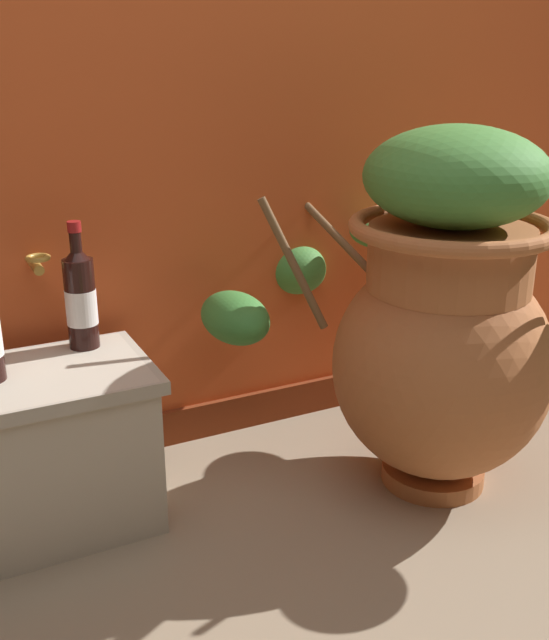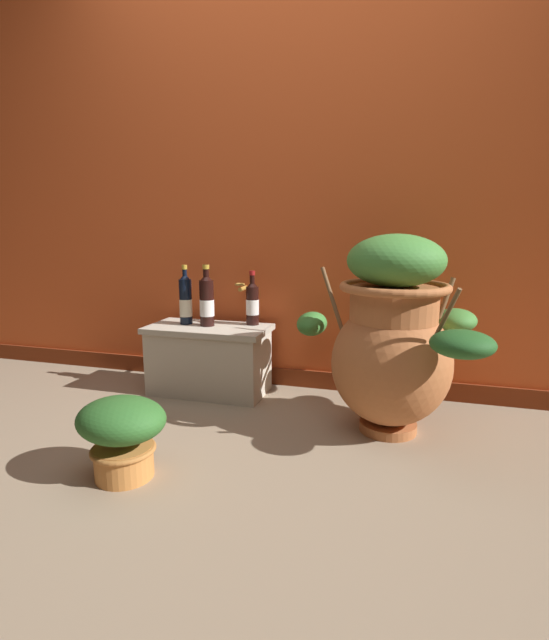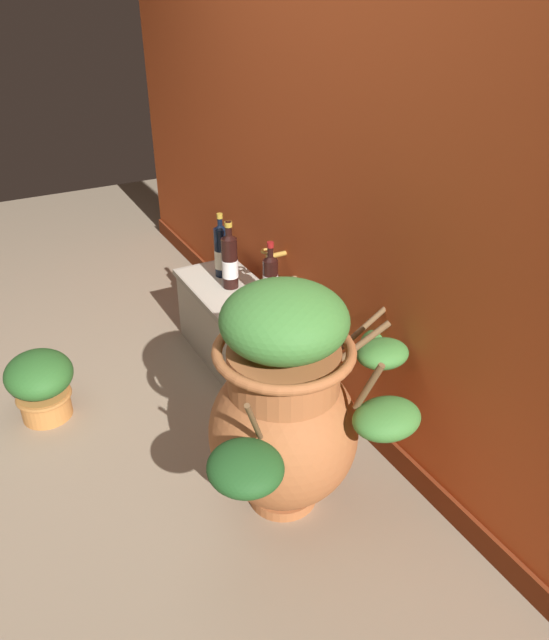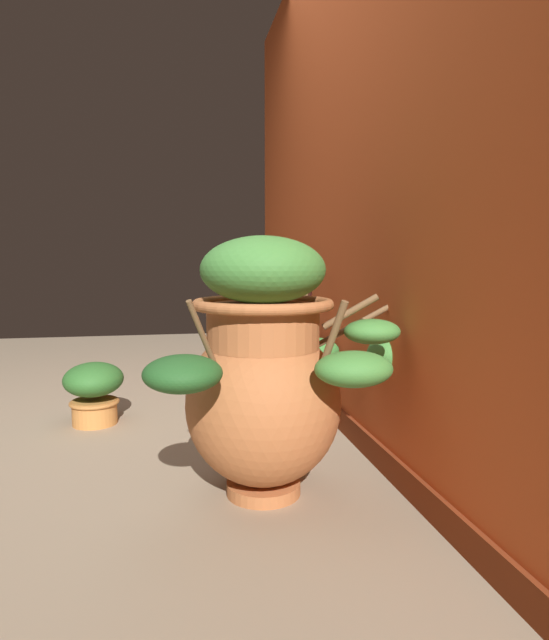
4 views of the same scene
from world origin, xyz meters
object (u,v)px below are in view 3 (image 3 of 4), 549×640
Objects in this scene: potted_shrub at (41,383)px; terracotta_urn at (288,404)px; wine_bottle_middle at (270,278)px; wine_bottle_left at (221,251)px; wine_bottle_right at (230,260)px.

terracotta_urn is at bearing 37.45° from potted_shrub.
wine_bottle_middle is at bearing 81.93° from potted_shrub.
wine_bottle_left reaches higher than wine_bottle_middle.
wine_bottle_right is (-1.00, 0.25, 0.08)m from terracotta_urn.
wine_bottle_right is (-0.23, -0.10, 0.02)m from wine_bottle_middle.
potted_shrub is at bearing -142.55° from terracotta_urn.
wine_bottle_right reaches higher than wine_bottle_left.
wine_bottle_middle is (-0.77, 0.34, 0.07)m from terracotta_urn.
wine_bottle_left is 1.05m from potted_shrub.
terracotta_urn is 2.94× the size of wine_bottle_right.
wine_bottle_middle is (0.36, 0.08, -0.01)m from wine_bottle_left.
terracotta_urn is 3.30× the size of wine_bottle_middle.
potted_shrub is at bearing -77.42° from wine_bottle_left.
wine_bottle_right is 1.02m from potted_shrub.
wine_bottle_right is at bearing 166.26° from terracotta_urn.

